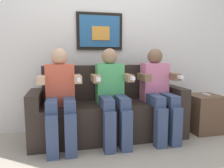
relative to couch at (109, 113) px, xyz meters
name	(u,v)px	position (x,y,z in m)	size (l,w,h in m)	color
ground_plane	(115,147)	(0.00, -0.33, -0.31)	(5.57, 5.57, 0.00)	#9E9384
back_wall_assembly	(102,35)	(0.00, 0.44, 0.99)	(4.28, 0.10, 2.60)	silver
couch	(109,113)	(0.00, 0.00, 0.00)	(1.88, 0.58, 0.90)	#2D231E
person_on_left	(60,94)	(-0.58, -0.17, 0.29)	(0.46, 0.56, 1.11)	#D8593F
person_in_middle	(112,92)	(0.00, -0.17, 0.29)	(0.46, 0.56, 1.11)	#4CB266
person_on_right	(158,90)	(0.59, -0.17, 0.29)	(0.46, 0.56, 1.11)	pink
side_table_right	(204,113)	(1.29, -0.11, -0.06)	(0.40, 0.40, 0.50)	brown
spare_remote_on_table	(206,94)	(1.31, -0.11, 0.20)	(0.04, 0.13, 0.02)	white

